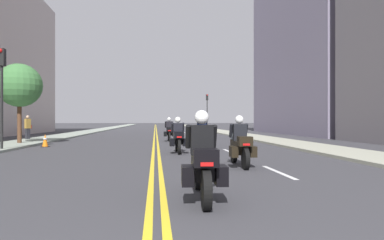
{
  "coord_description": "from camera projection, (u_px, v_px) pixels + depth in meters",
  "views": [
    {
      "loc": [
        -0.02,
        -0.76,
        1.42
      ],
      "look_at": [
        2.0,
        17.53,
        1.44
      ],
      "focal_mm": 30.96,
      "sensor_mm": 36.0,
      "label": 1
    }
  ],
  "objects": [
    {
      "name": "lane_dashes_white",
      "position": [
        193.0,
        136.0,
        29.95
      ],
      "size": [
        0.14,
        56.4,
        0.01
      ],
      "color": "silver",
      "rests_on": "ground"
    },
    {
      "name": "pedestrian_0",
      "position": [
        28.0,
        128.0,
        23.14
      ],
      "size": [
        0.4,
        0.49,
        1.77
      ],
      "rotation": [
        0.0,
        0.0,
        0.97
      ],
      "color": "#27272E",
      "rests_on": "ground"
    },
    {
      "name": "traffic_light_far",
      "position": [
        207.0,
        106.0,
        45.48
      ],
      "size": [
        0.28,
        0.38,
        5.01
      ],
      "color": "black",
      "rests_on": "ground"
    },
    {
      "name": "traffic_cone_1",
      "position": [
        45.0,
        140.0,
        17.69
      ],
      "size": [
        0.37,
        0.37,
        0.71
      ],
      "color": "black",
      "rests_on": "ground"
    },
    {
      "name": "ground_plane",
      "position": [
        156.0,
        130.0,
        48.46
      ],
      "size": [
        264.0,
        264.0,
        0.0
      ],
      "primitive_type": "plane",
      "color": "#36363B"
    },
    {
      "name": "centreline_yellow_outer",
      "position": [
        156.0,
        130.0,
        48.48
      ],
      "size": [
        0.12,
        132.0,
        0.01
      ],
      "primitive_type": "cube",
      "color": "yellow",
      "rests_on": "ground"
    },
    {
      "name": "motorcycle_4",
      "position": [
        169.0,
        131.0,
        22.75
      ],
      "size": [
        0.76,
        2.29,
        1.64
      ],
      "rotation": [
        0.0,
        0.0,
        0.0
      ],
      "color": "black",
      "rests_on": "ground"
    },
    {
      "name": "motorcycle_1",
      "position": [
        240.0,
        146.0,
        10.19
      ],
      "size": [
        0.77,
        2.26,
        1.58
      ],
      "rotation": [
        0.0,
        0.0,
        -0.03
      ],
      "color": "black",
      "rests_on": "ground"
    },
    {
      "name": "motorcycle_3",
      "position": [
        202.0,
        134.0,
        18.24
      ],
      "size": [
        0.76,
        2.3,
        1.64
      ],
      "rotation": [
        0.0,
        0.0,
        -0.01
      ],
      "color": "black",
      "rests_on": "ground"
    },
    {
      "name": "motorcycle_0",
      "position": [
        202.0,
        164.0,
        5.9
      ],
      "size": [
        0.78,
        2.26,
        1.61
      ],
      "rotation": [
        0.0,
        0.0,
        -0.05
      ],
      "color": "black",
      "rests_on": "ground"
    },
    {
      "name": "centreline_yellow_inner",
      "position": [
        155.0,
        130.0,
        48.45
      ],
      "size": [
        0.12,
        132.0,
        0.01
      ],
      "primitive_type": "cube",
      "color": "yellow",
      "rests_on": "ground"
    },
    {
      "name": "motorcycle_2",
      "position": [
        178.0,
        138.0,
        14.38
      ],
      "size": [
        0.76,
        2.17,
        1.58
      ],
      "rotation": [
        0.0,
        0.0,
        0.0
      ],
      "color": "black",
      "rests_on": "ground"
    },
    {
      "name": "building_right_1",
      "position": [
        312.0,
        37.0,
        34.79
      ],
      "size": [
        6.89,
        18.94,
        20.39
      ],
      "color": "gray",
      "rests_on": "ground"
    },
    {
      "name": "street_tree_0",
      "position": [
        19.0,
        86.0,
        19.19
      ],
      "size": [
        2.52,
        2.52,
        4.72
      ],
      "color": "#523321",
      "rests_on": "ground"
    },
    {
      "name": "sidewalk_left",
      "position": [
        100.0,
        130.0,
        47.58
      ],
      "size": [
        2.71,
        144.0,
        0.12
      ],
      "primitive_type": "cube",
      "color": "gray",
      "rests_on": "ground"
    },
    {
      "name": "sidewalk_right",
      "position": [
        209.0,
        130.0,
        49.35
      ],
      "size": [
        2.71,
        144.0,
        0.12
      ],
      "primitive_type": "cube",
      "color": "#A0A08D",
      "rests_on": "ground"
    },
    {
      "name": "traffic_light_near",
      "position": [
        2.0,
        80.0,
        15.2
      ],
      "size": [
        0.28,
        0.38,
        4.73
      ],
      "color": "black",
      "rests_on": "ground"
    }
  ]
}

